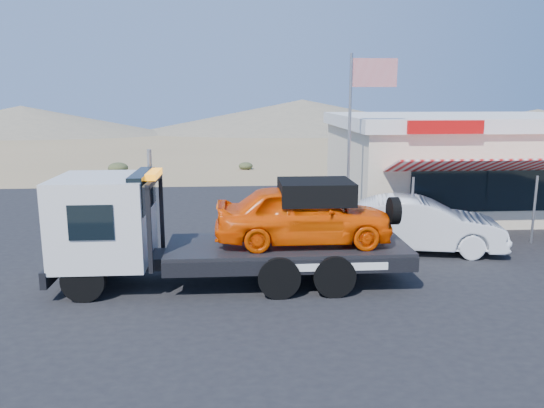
{
  "coord_description": "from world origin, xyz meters",
  "views": [
    {
      "loc": [
        0.97,
        -12.62,
        4.7
      ],
      "look_at": [
        2.07,
        2.96,
        1.5
      ],
      "focal_mm": 35.0,
      "sensor_mm": 36.0,
      "label": 1
    }
  ],
  "objects_px": {
    "jerky_store": "(462,161)",
    "flagpole": "(357,125)",
    "white_sedan": "(419,224)",
    "tow_truck": "(224,224)"
  },
  "relations": [
    {
      "from": "jerky_store",
      "to": "flagpole",
      "type": "bearing_deg",
      "value": -141.21
    },
    {
      "from": "white_sedan",
      "to": "jerky_store",
      "type": "relative_size",
      "value": 0.48
    },
    {
      "from": "tow_truck",
      "to": "jerky_store",
      "type": "bearing_deg",
      "value": 41.46
    },
    {
      "from": "jerky_store",
      "to": "flagpole",
      "type": "height_order",
      "value": "flagpole"
    },
    {
      "from": "tow_truck",
      "to": "jerky_store",
      "type": "relative_size",
      "value": 0.83
    },
    {
      "from": "white_sedan",
      "to": "flagpole",
      "type": "height_order",
      "value": "flagpole"
    },
    {
      "from": "tow_truck",
      "to": "jerky_store",
      "type": "height_order",
      "value": "jerky_store"
    },
    {
      "from": "tow_truck",
      "to": "white_sedan",
      "type": "relative_size",
      "value": 1.73
    },
    {
      "from": "white_sedan",
      "to": "tow_truck",
      "type": "bearing_deg",
      "value": 124.43
    },
    {
      "from": "jerky_store",
      "to": "flagpole",
      "type": "xyz_separation_m",
      "value": [
        -5.57,
        -4.47,
        1.77
      ]
    }
  ]
}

